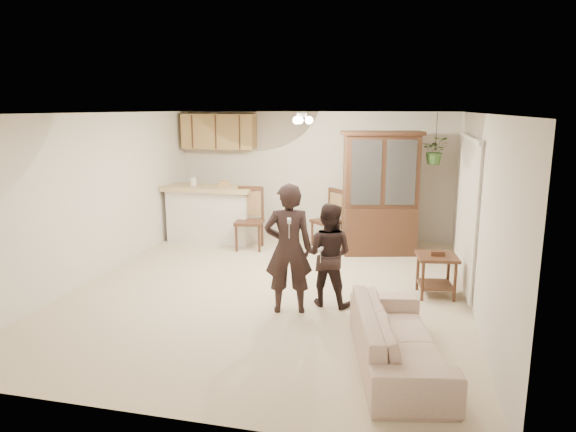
% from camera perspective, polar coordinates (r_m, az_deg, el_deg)
% --- Properties ---
extents(floor, '(6.50, 6.50, 0.00)m').
position_cam_1_polar(floor, '(7.51, -1.97, -8.09)').
color(floor, '#C0B391').
rests_on(floor, ground).
extents(ceiling, '(5.50, 6.50, 0.02)m').
position_cam_1_polar(ceiling, '(7.05, -2.11, 11.36)').
color(ceiling, silver).
rests_on(ceiling, wall_back).
extents(wall_back, '(5.50, 0.02, 2.50)m').
position_cam_1_polar(wall_back, '(10.31, 2.75, 4.56)').
color(wall_back, beige).
rests_on(wall_back, ground).
extents(wall_front, '(5.50, 0.02, 2.50)m').
position_cam_1_polar(wall_front, '(4.22, -13.82, -6.63)').
color(wall_front, beige).
rests_on(wall_front, ground).
extents(wall_left, '(0.02, 6.50, 2.50)m').
position_cam_1_polar(wall_left, '(8.33, -20.63, 2.04)').
color(wall_left, beige).
rests_on(wall_left, ground).
extents(wall_right, '(0.02, 6.50, 2.50)m').
position_cam_1_polar(wall_right, '(6.98, 20.29, 0.29)').
color(wall_right, beige).
rests_on(wall_right, ground).
extents(breakfast_bar, '(1.60, 0.55, 1.00)m').
position_cam_1_polar(breakfast_bar, '(10.09, -8.63, -0.04)').
color(breakfast_bar, silver).
rests_on(breakfast_bar, floor).
extents(bar_top, '(1.75, 0.70, 0.08)m').
position_cam_1_polar(bar_top, '(9.99, -8.73, 3.05)').
color(bar_top, tan).
rests_on(bar_top, breakfast_bar).
extents(upper_cabinets, '(1.50, 0.34, 0.70)m').
position_cam_1_polar(upper_cabinets, '(10.58, -7.70, 9.28)').
color(upper_cabinets, olive).
rests_on(upper_cabinets, wall_back).
extents(vertical_blinds, '(0.06, 2.30, 2.10)m').
position_cam_1_polar(vertical_blinds, '(7.88, 19.17, 0.52)').
color(vertical_blinds, beige).
rests_on(vertical_blinds, wall_right).
extents(ceiling_fixture, '(0.36, 0.36, 0.20)m').
position_cam_1_polar(ceiling_fixture, '(8.17, 1.54, 10.74)').
color(ceiling_fixture, '#FFEDBF').
rests_on(ceiling_fixture, ceiling).
extents(hanging_plant, '(0.43, 0.37, 0.48)m').
position_cam_1_polar(hanging_plant, '(9.24, 16.05, 7.00)').
color(hanging_plant, '#2A4E1F').
rests_on(hanging_plant, ceiling).
extents(plant_cord, '(0.01, 0.01, 0.65)m').
position_cam_1_polar(plant_cord, '(9.22, 16.17, 9.02)').
color(plant_cord, black).
rests_on(plant_cord, ceiling).
extents(sofa, '(1.09, 1.98, 0.73)m').
position_cam_1_polar(sofa, '(5.41, 12.12, -12.37)').
color(sofa, beige).
rests_on(sofa, floor).
extents(adult, '(0.74, 0.58, 1.80)m').
position_cam_1_polar(adult, '(6.45, 0.05, -3.08)').
color(adult, black).
rests_on(adult, floor).
extents(child, '(0.72, 0.60, 1.35)m').
position_cam_1_polar(child, '(6.76, 4.47, -4.37)').
color(child, black).
rests_on(child, floor).
extents(china_hutch, '(1.47, 0.86, 2.18)m').
position_cam_1_polar(china_hutch, '(9.19, 10.20, 2.39)').
color(china_hutch, '#3A1D15').
rests_on(china_hutch, floor).
extents(side_table, '(0.60, 0.60, 0.65)m').
position_cam_1_polar(side_table, '(7.44, 16.11, -6.29)').
color(side_table, '#3A1D15').
rests_on(side_table, floor).
extents(chair_bar, '(0.57, 0.57, 1.14)m').
position_cam_1_polar(chair_bar, '(9.51, -4.30, -1.77)').
color(chair_bar, '#3A1D15').
rests_on(chair_bar, floor).
extents(chair_hutch_left, '(0.68, 0.68, 1.08)m').
position_cam_1_polar(chair_hutch_left, '(9.68, 4.35, -1.62)').
color(chair_hutch_left, '#3A1D15').
rests_on(chair_hutch_left, floor).
extents(chair_hutch_right, '(0.62, 0.62, 1.00)m').
position_cam_1_polar(chair_hutch_right, '(9.75, 11.56, -1.89)').
color(chair_hutch_right, '#3A1D15').
rests_on(chair_hutch_right, floor).
extents(controller_adult, '(0.08, 0.15, 0.04)m').
position_cam_1_polar(controller_adult, '(5.98, 0.13, -0.53)').
color(controller_adult, silver).
rests_on(controller_adult, adult).
extents(controller_child, '(0.05, 0.12, 0.04)m').
position_cam_1_polar(controller_child, '(6.43, 3.64, -3.72)').
color(controller_child, silver).
rests_on(controller_child, child).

